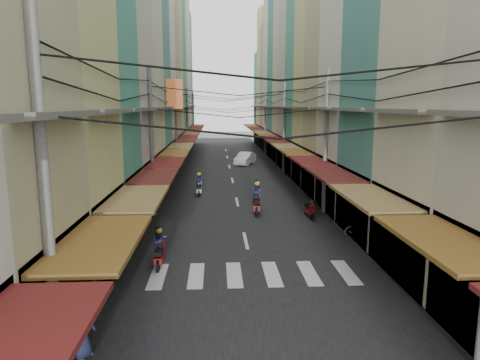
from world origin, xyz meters
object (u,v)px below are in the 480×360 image
object	(u,v)px
white_car	(245,164)
traffic_sign	(369,203)
bicycle	(360,237)
market_umbrella	(433,213)

from	to	relation	value
white_car	traffic_sign	bearing A→B (deg)	-62.02
white_car	bicycle	xyz separation A→B (m)	(3.78, -25.30, 0.00)
bicycle	traffic_sign	distance (m)	2.97
bicycle	market_umbrella	bearing A→B (deg)	-176.14
white_car	bicycle	distance (m)	25.58
bicycle	market_umbrella	distance (m)	5.01
traffic_sign	market_umbrella	bearing A→B (deg)	-55.00
market_umbrella	bicycle	bearing A→B (deg)	105.21
bicycle	traffic_sign	world-z (taller)	traffic_sign
market_umbrella	traffic_sign	bearing A→B (deg)	125.00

